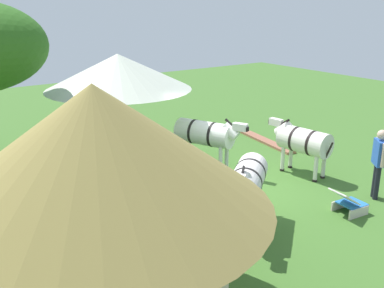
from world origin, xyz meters
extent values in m
plane|color=#3F6B29|center=(0.00, 0.00, 0.00)|extent=(36.00, 36.00, 0.00)
cylinder|color=beige|center=(-2.88, 4.93, 0.96)|extent=(3.65, 3.65, 1.91)
cone|color=olive|center=(-2.88, 4.93, 2.78)|extent=(4.86, 4.86, 1.74)
cylinder|color=brown|center=(3.10, 1.68, 1.14)|extent=(0.10, 0.10, 2.29)
cone|color=beige|center=(3.10, 1.68, 2.78)|extent=(4.09, 4.09, 0.98)
cube|color=silver|center=(3.10, 1.68, 0.72)|extent=(1.39, 0.93, 0.04)
cylinder|color=silver|center=(2.47, 2.06, 0.35)|extent=(0.06, 0.06, 0.70)
cylinder|color=silver|center=(3.72, 2.08, 0.35)|extent=(0.06, 0.06, 0.70)
cylinder|color=silver|center=(2.49, 1.27, 0.35)|extent=(0.06, 0.06, 0.70)
cylinder|color=silver|center=(3.74, 1.29, 0.35)|extent=(0.06, 0.06, 0.70)
cube|color=white|center=(4.20, 1.98, 0.45)|extent=(0.52, 0.54, 0.04)
cube|color=white|center=(4.38, 2.03, 0.68)|extent=(0.16, 0.43, 0.45)
cylinder|color=white|center=(4.08, 1.75, 0.23)|extent=(0.04, 0.04, 0.45)
cylinder|color=white|center=(3.97, 2.12, 0.23)|extent=(0.04, 0.04, 0.45)
cylinder|color=white|center=(4.42, 1.85, 0.23)|extent=(0.04, 0.04, 0.45)
cylinder|color=white|center=(4.32, 2.21, 0.23)|extent=(0.04, 0.04, 0.45)
cube|color=silver|center=(2.79, 2.77, 0.45)|extent=(0.54, 0.53, 0.04)
cube|color=silver|center=(2.74, 2.95, 0.68)|extent=(0.43, 0.16, 0.45)
cylinder|color=silver|center=(3.02, 2.65, 0.23)|extent=(0.04, 0.04, 0.45)
cylinder|color=silver|center=(2.66, 2.54, 0.23)|extent=(0.04, 0.04, 0.45)
cylinder|color=silver|center=(2.92, 2.99, 0.23)|extent=(0.04, 0.04, 0.45)
cylinder|color=silver|center=(2.56, 2.89, 0.23)|extent=(0.04, 0.04, 0.45)
cube|color=silver|center=(1.98, 1.52, 0.45)|extent=(0.48, 0.49, 0.04)
cube|color=silver|center=(1.79, 1.49, 0.68)|extent=(0.10, 0.44, 0.45)
cylinder|color=silver|center=(2.13, 1.73, 0.23)|extent=(0.04, 0.04, 0.45)
cylinder|color=silver|center=(2.18, 1.36, 0.23)|extent=(0.04, 0.04, 0.45)
cylinder|color=silver|center=(1.77, 1.68, 0.23)|extent=(0.04, 0.04, 0.45)
cylinder|color=silver|center=(1.83, 1.31, 0.23)|extent=(0.04, 0.04, 0.45)
cube|color=white|center=(3.22, 0.55, 0.45)|extent=(0.48, 0.46, 0.04)
cube|color=white|center=(3.24, 0.36, 0.68)|extent=(0.44, 0.08, 0.45)
cylinder|color=white|center=(3.01, 0.71, 0.23)|extent=(0.04, 0.04, 0.45)
cylinder|color=white|center=(3.39, 0.75, 0.23)|extent=(0.04, 0.04, 0.45)
cylinder|color=white|center=(3.05, 0.35, 0.23)|extent=(0.04, 0.04, 0.45)
cylinder|color=white|center=(3.42, 0.39, 0.23)|extent=(0.04, 0.04, 0.45)
cylinder|color=black|center=(2.35, 3.40, 0.42)|extent=(0.12, 0.12, 0.84)
cylinder|color=black|center=(2.21, 3.34, 0.42)|extent=(0.12, 0.12, 0.84)
cube|color=#AC3238|center=(2.28, 3.37, 1.13)|extent=(0.50, 0.36, 0.59)
cylinder|color=#D6B28C|center=(2.52, 3.47, 1.15)|extent=(0.09, 0.09, 0.56)
cylinder|color=#D6B28C|center=(2.04, 3.28, 1.15)|extent=(0.09, 0.09, 0.56)
sphere|color=#D6B28C|center=(2.28, 3.37, 1.56)|extent=(0.23, 0.23, 0.23)
cylinder|color=black|center=(-2.58, -2.34, 0.44)|extent=(0.13, 0.13, 0.87)
cylinder|color=black|center=(-2.46, -2.44, 0.44)|extent=(0.13, 0.13, 0.87)
cube|color=#2855B1|center=(-2.52, -2.39, 1.18)|extent=(0.50, 0.47, 0.62)
cylinder|color=beige|center=(-2.72, -2.22, 1.20)|extent=(0.09, 0.09, 0.58)
cylinder|color=beige|center=(-2.32, -2.56, 1.20)|extent=(0.09, 0.09, 0.58)
sphere|color=beige|center=(-2.52, -2.39, 1.63)|extent=(0.24, 0.24, 0.24)
cube|color=#276BB6|center=(-2.69, -1.26, 0.22)|extent=(0.57, 0.60, 0.03)
cube|color=white|center=(-2.66, -0.98, 0.45)|extent=(0.57, 0.57, 0.35)
cube|color=beige|center=(-2.42, -1.23, 0.11)|extent=(0.10, 0.61, 0.22)
cube|color=beige|center=(-2.94, -1.18, 0.11)|extent=(0.10, 0.61, 0.22)
cylinder|color=silver|center=(1.60, -0.21, 1.05)|extent=(1.80, 1.30, 0.69)
cylinder|color=black|center=(1.90, -0.07, 1.05)|extent=(0.36, 0.67, 0.70)
cylinder|color=black|center=(1.33, -0.33, 1.05)|extent=(0.36, 0.67, 0.70)
cylinder|color=silver|center=(0.84, -0.54, 1.23)|extent=(0.62, 0.50, 0.51)
cube|color=silver|center=(0.58, -0.65, 1.39)|extent=(0.44, 0.33, 0.20)
cube|color=black|center=(0.42, -0.73, 1.36)|extent=(0.16, 0.16, 0.12)
cube|color=black|center=(0.84, -0.54, 1.43)|extent=(0.35, 0.18, 0.28)
cylinder|color=silver|center=(1.10, -0.63, 0.40)|extent=(0.11, 0.11, 0.79)
cylinder|color=black|center=(1.10, -0.63, 0.03)|extent=(0.13, 0.13, 0.06)
cylinder|color=silver|center=(0.95, -0.29, 0.40)|extent=(0.11, 0.11, 0.79)
cylinder|color=black|center=(0.95, -0.29, 0.03)|extent=(0.13, 0.13, 0.06)
cylinder|color=silver|center=(2.25, -0.12, 0.40)|extent=(0.11, 0.11, 0.79)
cylinder|color=black|center=(2.25, -0.12, 0.03)|extent=(0.13, 0.13, 0.06)
cylinder|color=silver|center=(2.10, 0.22, 0.40)|extent=(0.11, 0.11, 0.79)
cylinder|color=black|center=(2.10, 0.22, 0.03)|extent=(0.13, 0.13, 0.06)
cylinder|color=black|center=(2.40, 0.15, 0.95)|extent=(0.24, 0.14, 0.53)
cylinder|color=silver|center=(-1.74, 1.12, 1.07)|extent=(1.49, 1.61, 0.67)
cylinder|color=black|center=(-1.54, 0.89, 1.07)|extent=(0.58, 0.50, 0.69)
cylinder|color=black|center=(-1.91, 1.34, 1.07)|extent=(0.58, 0.50, 0.69)
cylinder|color=silver|center=(-2.22, 1.72, 1.25)|extent=(0.58, 0.61, 0.51)
cube|color=silver|center=(-2.40, 1.93, 1.41)|extent=(0.39, 0.42, 0.20)
cube|color=black|center=(-2.51, 2.07, 1.38)|extent=(0.17, 0.17, 0.12)
cube|color=black|center=(-2.22, 1.72, 1.45)|extent=(0.26, 0.31, 0.28)
cylinder|color=silver|center=(-2.25, 1.46, 0.41)|extent=(0.11, 0.11, 0.81)
cylinder|color=black|center=(-2.25, 1.46, 0.03)|extent=(0.13, 0.13, 0.06)
cylinder|color=silver|center=(-1.96, 1.69, 0.41)|extent=(0.11, 0.11, 0.81)
cylinder|color=black|center=(-1.96, 1.69, 0.03)|extent=(0.13, 0.13, 0.06)
cylinder|color=silver|center=(-1.51, 0.56, 0.41)|extent=(0.11, 0.11, 0.81)
cylinder|color=black|center=(-1.51, 0.56, 0.03)|extent=(0.13, 0.13, 0.06)
cylinder|color=silver|center=(-1.23, 0.79, 0.41)|extent=(0.11, 0.11, 0.81)
cylinder|color=black|center=(-1.23, 0.79, 0.03)|extent=(0.13, 0.13, 0.06)
cylinder|color=black|center=(-1.22, 0.49, 0.97)|extent=(0.19, 0.21, 0.53)
cylinder|color=silver|center=(-0.41, -2.14, 0.98)|extent=(1.50, 0.86, 0.69)
cylinder|color=black|center=(-0.70, -2.17, 0.98)|extent=(0.16, 0.71, 0.70)
cylinder|color=black|center=(-0.16, -2.11, 0.98)|extent=(0.16, 0.71, 0.70)
cylinder|color=silver|center=(0.30, -2.05, 1.16)|extent=(0.58, 0.37, 0.51)
cube|color=silver|center=(0.58, -2.02, 1.32)|extent=(0.42, 0.23, 0.20)
cube|color=black|center=(0.75, -1.99, 1.29)|extent=(0.13, 0.13, 0.12)
cube|color=black|center=(0.30, -2.05, 1.36)|extent=(0.37, 0.08, 0.28)
cylinder|color=silver|center=(0.10, -1.88, 0.36)|extent=(0.11, 0.11, 0.72)
cylinder|color=black|center=(0.10, -1.88, 0.03)|extent=(0.13, 0.13, 0.06)
cylinder|color=silver|center=(0.15, -2.26, 0.36)|extent=(0.11, 0.11, 0.72)
cylinder|color=black|center=(0.15, -2.26, 0.03)|extent=(0.13, 0.13, 0.06)
cylinder|color=silver|center=(-0.97, -2.01, 0.36)|extent=(0.11, 0.11, 0.72)
cylinder|color=black|center=(-0.97, -2.01, 0.03)|extent=(0.13, 0.13, 0.06)
cylinder|color=silver|center=(-0.93, -2.39, 0.36)|extent=(0.11, 0.11, 0.72)
cylinder|color=black|center=(-0.93, -2.39, 0.03)|extent=(0.13, 0.13, 0.06)
cylinder|color=black|center=(-1.17, -2.23, 0.88)|extent=(0.24, 0.08, 0.53)
cube|color=#975D46|center=(2.33, -3.40, 0.04)|extent=(2.82, 0.77, 0.08)
camera|label=1|loc=(-8.27, 7.12, 4.65)|focal=41.94mm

